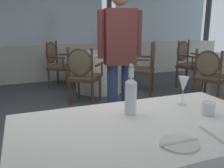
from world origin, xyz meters
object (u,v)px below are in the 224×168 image
object	(u,v)px
dining_chair_2_3	(187,60)
diner_person_0	(120,52)
dining_chair_1_1	(111,58)
dining_chair_1_3	(83,72)
water_bottle	(131,94)
water_tumbler	(208,108)
side_plate	(179,143)
dining_chair_1_0	(147,64)
wine_glass	(183,85)
dining_chair_1_2	(57,61)
dining_chair_2_0	(210,73)

from	to	relation	value
dining_chair_2_3	diner_person_0	world-z (taller)	diner_person_0
dining_chair_1_1	dining_chair_1_3	xyz separation A→B (m)	(-1.08, -1.51, 0.02)
water_bottle	water_tumbler	world-z (taller)	water_bottle
dining_chair_2_3	dining_chair_1_1	bearing A→B (deg)	-153.47
water_bottle	dining_chair_1_1	world-z (taller)	water_bottle
side_plate	dining_chair_1_3	size ratio (longest dim) A/B	0.19
dining_chair_1_0	dining_chair_1_1	world-z (taller)	dining_chair_1_0
wine_glass	water_tumbler	bearing A→B (deg)	-80.69
side_plate	diner_person_0	world-z (taller)	diner_person_0
side_plate	dining_chair_2_3	size ratio (longest dim) A/B	0.19
dining_chair_1_2	dining_chair_2_0	bearing A→B (deg)	-10.54
dining_chair_1_2	dining_chair_1_3	xyz separation A→B (m)	(0.22, -1.30, -0.01)
water_bottle	diner_person_0	xyz separation A→B (m)	(0.48, 1.33, 0.11)
dining_chair_1_1	dining_chair_2_0	world-z (taller)	dining_chair_2_0
water_bottle	dining_chair_2_0	xyz separation A→B (m)	(2.18, 1.65, -0.33)
dining_chair_1_1	dining_chair_2_3	world-z (taller)	dining_chair_2_3
dining_chair_1_0	dining_chair_1_2	bearing A→B (deg)	0.00
water_bottle	dining_chair_2_0	distance (m)	2.76
dining_chair_1_1	dining_chair_2_0	bearing A→B (deg)	53.75
side_plate	dining_chair_1_0	world-z (taller)	dining_chair_1_0
wine_glass	water_bottle	bearing A→B (deg)	-176.61
water_tumbler	diner_person_0	size ratio (longest dim) A/B	0.05
side_plate	dining_chair_1_3	bearing A→B (deg)	84.57
dining_chair_1_1	dining_chair_1_3	size ratio (longest dim) A/B	0.95
wine_glass	dining_chair_1_3	size ratio (longest dim) A/B	0.21
side_plate	dining_chair_2_3	world-z (taller)	dining_chair_2_3
diner_person_0	side_plate	bearing A→B (deg)	-6.18
water_tumbler	dining_chair_1_1	distance (m)	4.33
dining_chair_1_3	water_bottle	bearing A→B (deg)	-151.83
dining_chair_1_2	dining_chair_2_3	bearing A→B (deg)	15.90
dining_chair_1_1	diner_person_0	bearing A→B (deg)	16.67
diner_person_0	water_tumbler	bearing A→B (deg)	6.27
water_bottle	dining_chair_2_3	xyz separation A→B (m)	(2.70, 2.89, -0.31)
water_bottle	diner_person_0	distance (m)	1.42
water_bottle	water_tumbler	distance (m)	0.49
water_bottle	dining_chair_1_2	xyz separation A→B (m)	(0.10, 3.81, -0.33)
wine_glass	dining_chair_1_1	distance (m)	4.14
diner_person_0	dining_chair_1_1	bearing A→B (deg)	168.91
dining_chair_2_3	side_plate	bearing A→B (deg)	-60.71
wine_glass	dining_chair_1_2	world-z (taller)	dining_chair_1_2
dining_chair_2_3	water_tumbler	bearing A→B (deg)	-58.39
dining_chair_1_0	dining_chair_2_0	bearing A→B (deg)	153.00
dining_chair_1_3	dining_chair_2_0	world-z (taller)	dining_chair_1_3
water_tumbler	dining_chair_1_0	distance (m)	3.15
water_bottle	dining_chair_1_1	size ratio (longest dim) A/B	0.35
wine_glass	dining_chair_1_1	size ratio (longest dim) A/B	0.22
dining_chair_1_0	dining_chair_2_3	xyz separation A→B (m)	(1.07, 0.16, -0.00)
diner_person_0	dining_chair_2_0	bearing A→B (deg)	108.52
dining_chair_1_0	dining_chair_1_1	distance (m)	1.32
dining_chair_1_3	wine_glass	bearing A→B (deg)	-142.50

